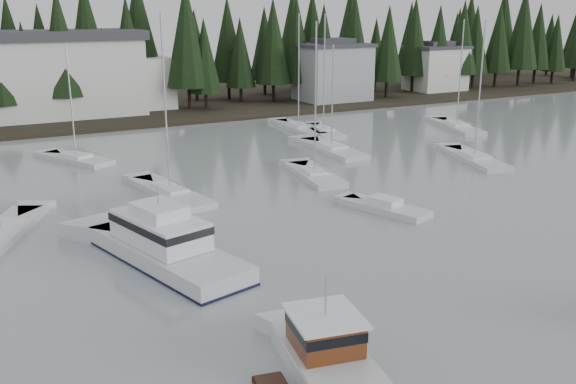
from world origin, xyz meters
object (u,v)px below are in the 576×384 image
object	(u,v)px
sailboat_2	(298,129)
sailboat_8	(77,161)
sailboat_9	(456,128)
sailboat_5	(331,151)
sailboat_4	(170,194)
sailboat_11	(315,176)
sailboat_6	(1,237)
sailboat_12	(323,133)
cabin_cruiser_center	(165,249)
sailboat_0	(474,160)
house_east_a	(332,71)
lobster_boat_brown	(335,373)
runabout_1	(384,209)
harbor_inn	(61,75)
house_east_b	(436,67)

from	to	relation	value
sailboat_2	sailboat_8	xyz separation A→B (m)	(-26.74, -4.32, -0.01)
sailboat_9	sailboat_5	bearing A→B (deg)	117.89
sailboat_4	sailboat_11	bearing A→B (deg)	-101.57
sailboat_9	sailboat_6	bearing A→B (deg)	124.13
sailboat_12	sailboat_11	bearing A→B (deg)	159.70
cabin_cruiser_center	sailboat_9	bearing A→B (deg)	-75.57
sailboat_8	sailboat_0	bearing A→B (deg)	-144.28
cabin_cruiser_center	sailboat_0	bearing A→B (deg)	-87.17
house_east_a	lobster_boat_brown	world-z (taller)	house_east_a
sailboat_5	sailboat_6	bearing A→B (deg)	113.03
sailboat_5	sailboat_6	xyz separation A→B (m)	(-32.33, -12.05, 0.03)
sailboat_4	sailboat_2	bearing A→B (deg)	-57.69
house_east_a	sailboat_9	size ratio (longest dim) A/B	0.79
house_east_a	runabout_1	bearing A→B (deg)	-117.78
harbor_inn	sailboat_0	xyz separation A→B (m)	(30.60, -43.80, -5.71)
cabin_cruiser_center	sailboat_5	bearing A→B (deg)	-63.82
lobster_boat_brown	sailboat_9	bearing A→B (deg)	-36.16
harbor_inn	sailboat_8	bearing A→B (deg)	-97.16
cabin_cruiser_center	sailboat_4	distance (m)	13.85
sailboat_6	sailboat_8	world-z (taller)	sailboat_6
harbor_inn	sailboat_9	size ratio (longest dim) A/B	2.20
sailboat_2	house_east_b	bearing A→B (deg)	-58.96
sailboat_6	sailboat_11	size ratio (longest dim) A/B	1.04
house_east_a	harbor_inn	distance (m)	39.21
house_east_a	sailboat_6	bearing A→B (deg)	-140.73
sailboat_0	sailboat_11	size ratio (longest dim) A/B	1.00
house_east_b	runabout_1	distance (m)	69.25
sailboat_6	sailboat_4	bearing A→B (deg)	-44.82
sailboat_0	lobster_boat_brown	bearing A→B (deg)	145.57
cabin_cruiser_center	runabout_1	world-z (taller)	cabin_cruiser_center
sailboat_12	sailboat_9	bearing A→B (deg)	-93.95
harbor_inn	sailboat_11	size ratio (longest dim) A/B	2.15
sailboat_9	harbor_inn	bearing A→B (deg)	71.34
sailboat_2	sailboat_4	xyz separation A→B (m)	(-22.42, -19.68, 0.00)
sailboat_0	sailboat_6	distance (m)	42.19
sailboat_0	cabin_cruiser_center	bearing A→B (deg)	123.88
sailboat_0	sailboat_4	bearing A→B (deg)	101.84
sailboat_9	sailboat_4	bearing A→B (deg)	123.50
house_east_b	harbor_inn	bearing A→B (deg)	177.80
harbor_inn	house_east_a	bearing A→B (deg)	-6.36
house_east_a	sailboat_6	xyz separation A→B (m)	(-50.51, -41.30, -4.83)
house_east_b	sailboat_5	bearing A→B (deg)	-142.13
sailboat_0	sailboat_6	xyz separation A→B (m)	(-42.15, -1.85, 0.00)
cabin_cruiser_center	runabout_1	bearing A→B (deg)	-98.38
sailboat_4	runabout_1	distance (m)	16.80
house_east_a	cabin_cruiser_center	size ratio (longest dim) A/B	0.83
sailboat_6	sailboat_11	distance (m)	25.70
cabin_cruiser_center	sailboat_0	world-z (taller)	sailboat_0
runabout_1	sailboat_4	bearing A→B (deg)	29.58
sailboat_12	runabout_1	distance (m)	29.89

